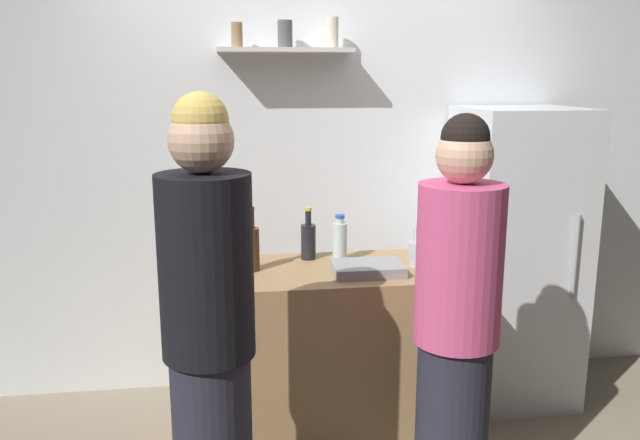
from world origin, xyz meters
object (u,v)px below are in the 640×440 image
object	(u,v)px
refrigerator	(515,256)
water_bottle_plastic	(340,240)
baking_pan	(367,268)
wine_bottle_amber_glass	(252,247)
person_pink_top	(456,330)
wine_bottle_dark_glass	(308,240)
utensil_holder	(418,254)
person_blonde	(209,340)

from	to	relation	value
refrigerator	water_bottle_plastic	world-z (taller)	refrigerator
baking_pan	wine_bottle_amber_glass	world-z (taller)	wine_bottle_amber_glass
wine_bottle_amber_glass	person_pink_top	size ratio (longest dim) A/B	0.19
refrigerator	water_bottle_plastic	xyz separation A→B (m)	(-1.05, -0.18, 0.17)
water_bottle_plastic	wine_bottle_amber_glass	bearing A→B (deg)	-166.24
wine_bottle_amber_glass	wine_bottle_dark_glass	world-z (taller)	wine_bottle_amber_glass
baking_pan	utensil_holder	size ratio (longest dim) A/B	1.51
baking_pan	utensil_holder	world-z (taller)	utensil_holder
wine_bottle_dark_glass	water_bottle_plastic	size ratio (longest dim) A/B	1.13
wine_bottle_dark_glass	person_pink_top	world-z (taller)	person_pink_top
baking_pan	wine_bottle_amber_glass	distance (m)	0.57
utensil_holder	person_blonde	world-z (taller)	person_blonde
person_blonde	refrigerator	bearing A→B (deg)	-9.95
wine_bottle_amber_glass	person_pink_top	xyz separation A→B (m)	(0.78, -0.76, -0.17)
utensil_holder	water_bottle_plastic	world-z (taller)	water_bottle_plastic
utensil_holder	wine_bottle_amber_glass	size ratio (longest dim) A/B	0.70
utensil_holder	wine_bottle_amber_glass	bearing A→B (deg)	177.62
wine_bottle_amber_glass	utensil_holder	bearing A→B (deg)	-2.38
refrigerator	baking_pan	xyz separation A→B (m)	(-0.95, -0.42, 0.09)
baking_pan	water_bottle_plastic	distance (m)	0.27
refrigerator	person_blonde	xyz separation A→B (m)	(-1.70, -1.12, 0.06)
utensil_holder	person_blonde	distance (m)	1.30
refrigerator	wine_bottle_dark_glass	bearing A→B (deg)	-174.23
wine_bottle_dark_glass	wine_bottle_amber_glass	bearing A→B (deg)	-150.98
refrigerator	wine_bottle_dark_glass	world-z (taller)	refrigerator
baking_pan	person_blonde	size ratio (longest dim) A/B	0.19
utensil_holder	wine_bottle_amber_glass	world-z (taller)	wine_bottle_amber_glass
person_blonde	water_bottle_plastic	bearing A→B (deg)	12.10
person_pink_top	wine_bottle_dark_glass	bearing A→B (deg)	65.54
refrigerator	water_bottle_plastic	size ratio (longest dim) A/B	6.89
wine_bottle_amber_glass	wine_bottle_dark_glass	bearing A→B (deg)	29.02
person_pink_top	person_blonde	bearing A→B (deg)	132.62
refrigerator	wine_bottle_amber_glass	size ratio (longest dim) A/B	5.23
baking_pan	wine_bottle_dark_glass	distance (m)	0.40
water_bottle_plastic	person_pink_top	world-z (taller)	person_pink_top
person_pink_top	person_blonde	distance (m)	0.98
wine_bottle_amber_glass	baking_pan	bearing A→B (deg)	-13.21
wine_bottle_dark_glass	water_bottle_plastic	distance (m)	0.17
baking_pan	wine_bottle_amber_glass	size ratio (longest dim) A/B	1.06
wine_bottle_amber_glass	wine_bottle_dark_glass	xyz separation A→B (m)	(0.30, 0.17, -0.02)
utensil_holder	wine_bottle_dark_glass	distance (m)	0.57
person_pink_top	water_bottle_plastic	bearing A→B (deg)	58.43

